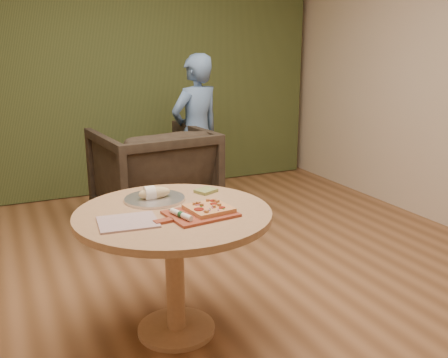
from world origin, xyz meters
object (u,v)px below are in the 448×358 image
object	(u,v)px
flatbread_pizza	(209,208)
bread_roll	(153,193)
person_standing	(196,134)
pizza_paddle	(199,214)
pedestal_table	(174,235)
armchair	(153,171)
serving_tray	(155,199)
cutlery_roll	(181,215)

from	to	relation	value
flatbread_pizza	bread_roll	size ratio (longest dim) A/B	1.27
person_standing	pizza_paddle	bearing A→B (deg)	50.66
pedestal_table	armchair	xyz separation A→B (m)	(0.45, 1.84, -0.11)
person_standing	bread_roll	bearing A→B (deg)	43.25
pedestal_table	pizza_paddle	world-z (taller)	pizza_paddle
armchair	pizza_paddle	bearing A→B (deg)	74.54
person_standing	serving_tray	bearing A→B (deg)	43.47
flatbread_pizza	armchair	xyz separation A→B (m)	(0.28, 1.96, -0.28)
pizza_paddle	armchair	bearing A→B (deg)	73.22
pedestal_table	person_standing	size ratio (longest dim) A/B	0.70
pedestal_table	pizza_paddle	size ratio (longest dim) A/B	2.37
bread_roll	armchair	world-z (taller)	armchair
flatbread_pizza	pedestal_table	bearing A→B (deg)	145.58
cutlery_roll	serving_tray	bearing A→B (deg)	77.92
bread_roll	person_standing	bearing A→B (deg)	60.93
serving_tray	person_standing	xyz separation A→B (m)	(0.99, 1.80, 0.02)
pedestal_table	pizza_paddle	xyz separation A→B (m)	(0.10, -0.13, 0.15)
serving_tray	bread_roll	bearing A→B (deg)	-180.00
pedestal_table	serving_tray	world-z (taller)	serving_tray
pizza_paddle	bread_roll	distance (m)	0.39
person_standing	flatbread_pizza	bearing A→B (deg)	52.02
serving_tray	bread_roll	distance (m)	0.04
pedestal_table	armchair	distance (m)	1.90
pizza_paddle	person_standing	xyz separation A→B (m)	(0.86, 2.17, 0.02)
pedestal_table	person_standing	xyz separation A→B (m)	(0.96, 2.04, 0.17)
pedestal_table	person_standing	distance (m)	2.26
bread_roll	armchair	distance (m)	1.71
pedestal_table	flatbread_pizza	xyz separation A→B (m)	(0.17, -0.11, 0.17)
cutlery_roll	bread_roll	bearing A→B (deg)	79.22
armchair	cutlery_roll	bearing A→B (deg)	71.61
bread_roll	person_standing	size ratio (longest dim) A/B	0.12
bread_roll	pedestal_table	bearing A→B (deg)	-79.95
serving_tray	cutlery_roll	bearing A→B (deg)	-86.69
serving_tray	person_standing	distance (m)	2.06
pizza_paddle	flatbread_pizza	xyz separation A→B (m)	(0.06, 0.02, 0.02)
pedestal_table	bread_roll	bearing A→B (deg)	100.05
pizza_paddle	bread_roll	bearing A→B (deg)	104.68
cutlery_roll	bread_roll	world-z (taller)	bread_roll
flatbread_pizza	serving_tray	xyz separation A→B (m)	(-0.20, 0.35, -0.02)
cutlery_roll	armchair	size ratio (longest dim) A/B	0.20
flatbread_pizza	serving_tray	world-z (taller)	flatbread_pizza
pedestal_table	serving_tray	xyz separation A→B (m)	(-0.03, 0.23, 0.15)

